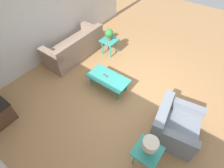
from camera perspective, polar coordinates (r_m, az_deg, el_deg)
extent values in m
plane|color=#A87A4C|center=(4.76, 5.53, -3.60)|extent=(14.00, 14.00, 0.00)
cube|color=silver|center=(5.71, -21.90, 20.04)|extent=(0.12, 7.20, 2.70)
cube|color=gray|center=(5.98, -12.12, 10.85)|extent=(0.84, 2.02, 0.45)
cube|color=gray|center=(5.55, -10.46, 13.23)|extent=(0.22, 2.01, 0.37)
cube|color=gray|center=(6.32, -6.68, 17.49)|extent=(0.82, 0.21, 0.24)
cube|color=gray|center=(5.35, -19.49, 8.83)|extent=(0.82, 0.21, 0.24)
cube|color=slate|center=(4.17, 19.78, -13.61)|extent=(1.05, 1.12, 0.42)
cube|color=slate|center=(3.83, 16.28, -8.98)|extent=(0.36, 1.00, 0.37)
cube|color=slate|center=(3.67, 19.62, -16.24)|extent=(0.91, 0.31, 0.24)
cube|color=slate|center=(4.15, 22.20, -6.74)|extent=(0.91, 0.31, 0.24)
cube|color=teal|center=(4.65, -1.23, 1.89)|extent=(1.11, 0.59, 0.04)
cylinder|color=teal|center=(4.73, 4.67, -0.75)|extent=(0.05, 0.05, 0.34)
cylinder|color=teal|center=(5.11, -3.96, 3.81)|extent=(0.05, 0.05, 0.34)
cylinder|color=teal|center=(4.51, 1.93, -3.72)|extent=(0.05, 0.05, 0.34)
cylinder|color=teal|center=(4.91, -6.85, 1.26)|extent=(0.05, 0.05, 0.34)
cube|color=teal|center=(5.79, -0.94, 14.10)|extent=(0.49, 0.49, 0.04)
cylinder|color=teal|center=(5.97, 1.33, 12.15)|extent=(0.04, 0.04, 0.49)
cylinder|color=teal|center=(6.13, -1.21, 13.19)|extent=(0.04, 0.04, 0.49)
cylinder|color=teal|center=(5.75, -0.59, 10.65)|extent=(0.04, 0.04, 0.49)
cylinder|color=teal|center=(5.92, -3.16, 11.76)|extent=(0.04, 0.04, 0.49)
cube|color=teal|center=(3.46, 11.54, -20.73)|extent=(0.49, 0.49, 0.04)
cylinder|color=teal|center=(3.77, 14.48, -21.52)|extent=(0.04, 0.04, 0.49)
cylinder|color=teal|center=(3.79, 9.89, -19.10)|extent=(0.04, 0.04, 0.49)
cylinder|color=teal|center=(3.66, 7.16, -22.99)|extent=(0.04, 0.04, 0.49)
cylinder|color=brown|center=(5.75, -0.95, 14.77)|extent=(0.14, 0.14, 0.12)
sphere|color=#2D7F38|center=(5.65, -0.97, 16.27)|extent=(0.27, 0.27, 0.27)
cylinder|color=#997F4C|center=(3.35, 11.87, -19.92)|extent=(0.13, 0.13, 0.21)
cylinder|color=beige|center=(3.18, 12.41, -18.58)|extent=(0.28, 0.28, 0.16)
cube|color=#4C4C51|center=(4.69, -2.14, 2.82)|extent=(0.16, 0.04, 0.02)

